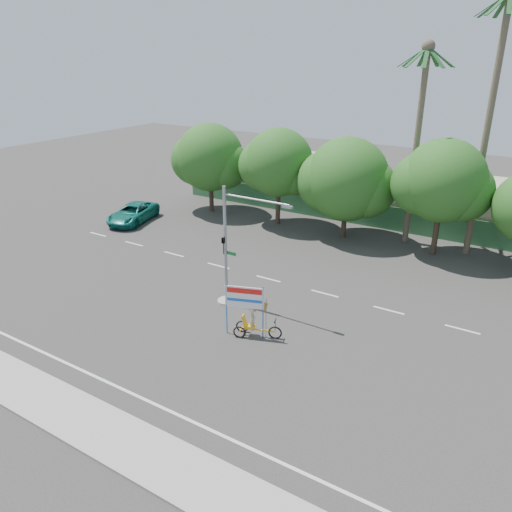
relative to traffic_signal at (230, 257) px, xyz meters
The scene contains 14 objects.
ground 5.40m from the traffic_signal, 61.13° to the right, with size 120.00×120.00×0.00m, color #33302D.
sidewalk_near 12.04m from the traffic_signal, 79.17° to the right, with size 50.00×2.40×0.12m, color gray.
fence 17.76m from the traffic_signal, 82.85° to the left, with size 38.00×0.08×2.00m, color #336B3D.
building_left 23.38m from the traffic_signal, 109.52° to the left, with size 12.00×8.00×4.00m, color #B4AA8F.
building_right 24.29m from the traffic_signal, 65.15° to the left, with size 14.00×8.00×3.60m, color #B4AA8F.
tree_far_left 18.45m from the traffic_signal, 130.22° to the left, with size 7.14×6.00×7.96m.
tree_left 14.99m from the traffic_signal, 109.08° to the left, with size 6.66×5.60×8.07m.
tree_center 14.15m from the traffic_signal, 85.33° to the left, with size 7.62×6.40×7.85m.
tree_right 16.38m from the traffic_signal, 59.83° to the left, with size 6.90×5.80×8.36m.
palm_tall 20.04m from the traffic_signal, 56.69° to the left, with size 3.73×3.79×17.45m.
palm_short 17.56m from the traffic_signal, 69.84° to the left, with size 3.73×3.79×14.45m.
traffic_signal is the anchor object (origin of this frame).
trike_billboard 4.18m from the traffic_signal, 40.08° to the right, with size 2.82×1.28×2.92m.
pickup_truck 17.65m from the traffic_signal, 153.27° to the left, with size 2.57×5.57×1.55m, color #0E6658.
Camera 1 is at (12.83, -17.34, 13.78)m, focal length 35.00 mm.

